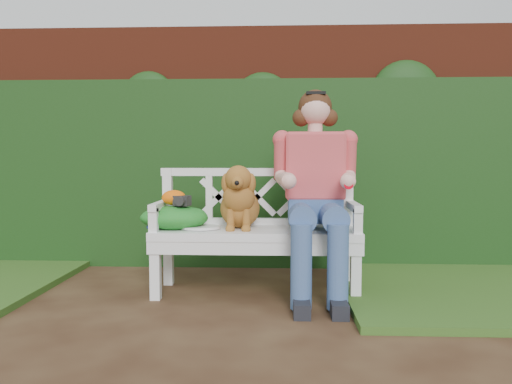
{
  "coord_description": "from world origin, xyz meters",
  "views": [
    {
      "loc": [
        0.63,
        -2.87,
        1.0
      ],
      "look_at": [
        0.47,
        0.77,
        0.75
      ],
      "focal_mm": 35.0,
      "sensor_mm": 36.0,
      "label": 1
    }
  ],
  "objects": [
    {
      "name": "ground",
      "position": [
        0.0,
        0.0,
        0.0
      ],
      "size": [
        60.0,
        60.0,
        0.0
      ],
      "primitive_type": "plane",
      "color": "#311B10"
    },
    {
      "name": "brick_wall",
      "position": [
        0.0,
        1.9,
        1.1
      ],
      "size": [
        10.0,
        0.3,
        2.2
      ],
      "primitive_type": "cube",
      "color": "maroon",
      "rests_on": "ground"
    },
    {
      "name": "ivy_hedge",
      "position": [
        0.0,
        1.68,
        0.85
      ],
      "size": [
        10.0,
        0.18,
        1.7
      ],
      "primitive_type": "cube",
      "color": "#193C15",
      "rests_on": "ground"
    },
    {
      "name": "garden_bench",
      "position": [
        0.47,
        0.77,
        0.24
      ],
      "size": [
        1.59,
        0.62,
        0.48
      ],
      "primitive_type": null,
      "rotation": [
        0.0,
        0.0,
        0.01
      ],
      "color": "white",
      "rests_on": "ground"
    },
    {
      "name": "seated_woman",
      "position": [
        0.9,
        0.75,
        0.76
      ],
      "size": [
        0.91,
        1.03,
        1.52
      ],
      "primitive_type": null,
      "rotation": [
        0.0,
        0.0,
        0.37
      ],
      "color": "#FF293A",
      "rests_on": "ground"
    },
    {
      "name": "dog",
      "position": [
        0.35,
        0.77,
        0.72
      ],
      "size": [
        0.33,
        0.44,
        0.47
      ],
      "primitive_type": null,
      "rotation": [
        0.0,
        0.0,
        -0.04
      ],
      "color": "#925A25",
      "rests_on": "garden_bench"
    },
    {
      "name": "tennis_racket",
      "position": [
        0.04,
        0.72,
        0.49
      ],
      "size": [
        0.61,
        0.44,
        0.03
      ],
      "primitive_type": null,
      "rotation": [
        0.0,
        0.0,
        -0.41
      ],
      "color": "white",
      "rests_on": "garden_bench"
    },
    {
      "name": "green_bag",
      "position": [
        -0.13,
        0.75,
        0.57
      ],
      "size": [
        0.57,
        0.48,
        0.17
      ],
      "primitive_type": null,
      "rotation": [
        0.0,
        0.0,
        -0.21
      ],
      "color": "green",
      "rests_on": "garden_bench"
    },
    {
      "name": "camera_item",
      "position": [
        -0.07,
        0.72,
        0.69
      ],
      "size": [
        0.13,
        0.11,
        0.07
      ],
      "primitive_type": "cube",
      "rotation": [
        0.0,
        0.0,
        -0.25
      ],
      "color": "#242424",
      "rests_on": "green_bag"
    },
    {
      "name": "baseball_glove",
      "position": [
        -0.14,
        0.76,
        0.71
      ],
      "size": [
        0.21,
        0.18,
        0.11
      ],
      "primitive_type": "ellipsoid",
      "rotation": [
        0.0,
        0.0,
        0.31
      ],
      "color": "#F06109",
      "rests_on": "green_bag"
    }
  ]
}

